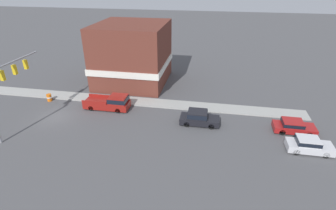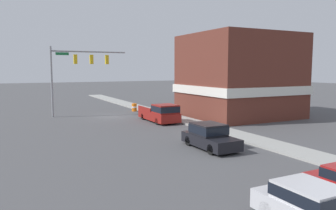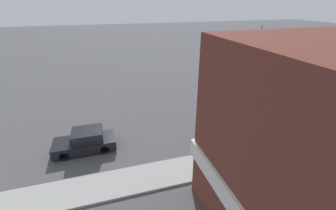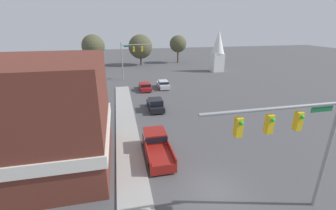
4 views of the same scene
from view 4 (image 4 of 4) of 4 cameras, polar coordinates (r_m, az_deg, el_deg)
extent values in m
plane|color=#4C4C4F|center=(17.66, 11.74, -20.58)|extent=(200.00, 200.00, 0.00)
cube|color=#9E9E99|center=(16.52, -8.34, -23.42)|extent=(2.40, 60.00, 0.14)
cylinder|color=gray|center=(17.02, 35.29, -10.24)|extent=(0.22, 0.22, 7.71)
cylinder|color=gray|center=(12.93, 25.55, -0.81)|extent=(8.39, 0.18, 0.18)
cube|color=gold|center=(14.24, 30.15, -3.53)|extent=(0.36, 0.36, 1.05)
sphere|color=green|center=(14.00, 30.90, -2.65)|extent=(0.22, 0.22, 0.22)
cube|color=gold|center=(13.12, 24.30, -4.42)|extent=(0.36, 0.36, 1.05)
sphere|color=green|center=(12.86, 25.01, -3.48)|extent=(0.22, 0.22, 0.22)
cube|color=gold|center=(12.17, 17.44, -5.39)|extent=(0.36, 0.36, 1.05)
sphere|color=green|center=(11.88, 18.06, -4.41)|extent=(0.22, 0.22, 0.22)
cube|color=#196B38|center=(15.02, 34.48, -0.89)|extent=(1.40, 0.04, 0.30)
cylinder|color=gray|center=(48.58, -11.55, 10.70)|extent=(0.22, 0.22, 7.80)
cylinder|color=gray|center=(48.34, -7.94, 14.93)|extent=(6.37, 0.18, 0.18)
cube|color=gold|center=(48.37, -8.69, 13.86)|extent=(0.36, 0.36, 1.05)
sphere|color=yellow|center=(48.14, -8.69, 14.21)|extent=(0.22, 0.22, 0.22)
cube|color=gold|center=(48.52, -6.60, 13.98)|extent=(0.36, 0.36, 1.05)
sphere|color=yellow|center=(48.29, -6.59, 14.32)|extent=(0.22, 0.22, 0.22)
cube|color=#196B38|center=(48.24, -10.34, 14.44)|extent=(1.40, 0.04, 0.30)
cylinder|color=black|center=(32.68, -5.11, 0.13)|extent=(0.22, 0.66, 0.66)
cylinder|color=black|center=(32.93, -2.15, 0.35)|extent=(0.22, 0.66, 0.66)
cylinder|color=black|center=(30.13, -4.41, -1.60)|extent=(0.22, 0.66, 0.66)
cylinder|color=black|center=(30.40, -1.20, -1.34)|extent=(0.22, 0.66, 0.66)
cube|color=black|center=(31.45, -3.24, -0.23)|extent=(1.94, 4.43, 0.71)
cube|color=black|center=(30.96, -3.18, 0.87)|extent=(1.78, 2.12, 0.75)
cube|color=black|center=(30.96, -3.18, 0.87)|extent=(1.80, 2.21, 0.52)
cylinder|color=black|center=(42.35, -7.23, 4.68)|extent=(0.22, 0.66, 0.66)
cylinder|color=black|center=(42.54, -4.91, 4.83)|extent=(0.22, 0.66, 0.66)
cylinder|color=black|center=(39.77, -6.84, 3.69)|extent=(0.22, 0.66, 0.66)
cylinder|color=black|center=(39.97, -4.38, 3.85)|extent=(0.22, 0.66, 0.66)
cube|color=maroon|center=(41.10, -5.85, 4.50)|extent=(1.95, 4.34, 0.62)
cube|color=maroon|center=(40.70, -5.84, 5.20)|extent=(1.79, 2.08, 0.56)
cube|color=black|center=(40.70, -5.84, 5.20)|extent=(1.81, 2.17, 0.39)
cylinder|color=black|center=(43.32, -2.64, 5.16)|extent=(0.22, 0.66, 0.66)
cylinder|color=black|center=(43.61, -0.60, 5.28)|extent=(0.22, 0.66, 0.66)
cylinder|color=black|center=(40.84, -2.00, 4.25)|extent=(0.22, 0.66, 0.66)
cylinder|color=black|center=(41.15, 0.16, 4.38)|extent=(0.22, 0.66, 0.66)
cube|color=silver|center=(42.17, -1.28, 5.06)|extent=(1.79, 4.21, 0.71)
cube|color=silver|center=(41.77, -1.22, 5.83)|extent=(1.65, 2.02, 0.58)
cube|color=black|center=(41.77, -1.22, 5.83)|extent=(1.66, 2.10, 0.41)
cylinder|color=black|center=(22.10, -5.93, -10.12)|extent=(0.22, 0.66, 0.66)
cylinder|color=black|center=(22.35, -0.99, -9.64)|extent=(0.22, 0.66, 0.66)
cylinder|color=black|center=(19.13, -4.60, -15.33)|extent=(0.22, 0.66, 0.66)
cylinder|color=black|center=(19.42, 1.18, -14.66)|extent=(0.22, 0.66, 0.66)
cube|color=maroon|center=(20.56, -2.65, -11.62)|extent=(2.13, 5.70, 0.85)
cube|color=maroon|center=(21.50, -3.42, -7.58)|extent=(2.03, 2.17, 0.82)
cube|color=black|center=(21.50, -3.42, -7.58)|extent=(2.05, 2.25, 0.57)
cube|color=maroon|center=(19.08, -5.06, -12.28)|extent=(0.12, 3.23, 0.35)
cube|color=maroon|center=(19.39, 0.97, -11.64)|extent=(0.12, 3.23, 0.35)
cube|color=brown|center=(20.33, -30.89, -2.76)|extent=(10.83, 10.19, 8.99)
cube|color=silver|center=(20.86, -30.19, -6.43)|extent=(11.13, 10.49, 0.90)
cube|color=white|center=(58.59, 12.37, 10.54)|extent=(2.76, 2.76, 4.51)
cone|color=white|center=(58.02, 12.74, 15.41)|extent=(3.04, 3.04, 5.51)
cylinder|color=#4C3823|center=(65.88, -18.06, 10.38)|extent=(0.44, 0.44, 3.05)
sphere|color=#4C4C33|center=(65.38, -18.46, 14.03)|extent=(6.02, 6.02, 6.02)
cylinder|color=#4C3823|center=(66.80, -6.88, 10.95)|extent=(0.44, 0.44, 2.20)
sphere|color=#4C4C33|center=(66.29, -7.03, 14.48)|extent=(6.73, 6.73, 6.73)
cylinder|color=#4C3823|center=(70.43, 2.51, 12.04)|extent=(0.44, 0.44, 3.42)
sphere|color=#4C4C33|center=(70.00, 2.56, 15.26)|extent=(5.02, 5.02, 5.02)
camera|label=1|loc=(43.33, 35.73, 22.14)|focal=28.00mm
camera|label=2|loc=(50.15, 7.27, 12.77)|focal=35.00mm
camera|label=3|loc=(29.19, -34.63, 14.28)|focal=24.00mm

